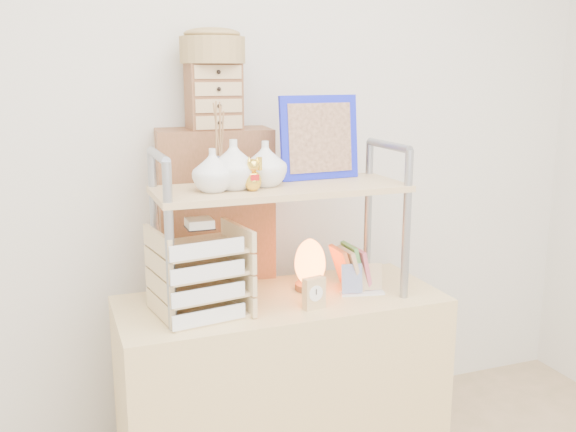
# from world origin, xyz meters

# --- Properties ---
(room_shell) EXTENTS (3.42, 3.41, 2.61)m
(room_shell) POSITION_xyz_m (0.00, 0.39, 1.69)
(room_shell) COLOR silver
(room_shell) RESTS_ON ground
(desk) EXTENTS (1.20, 0.50, 0.75)m
(desk) POSITION_xyz_m (0.00, 1.20, 0.38)
(desk) COLOR tan
(desk) RESTS_ON ground
(cabinet) EXTENTS (0.47, 0.29, 1.35)m
(cabinet) POSITION_xyz_m (-0.15, 1.57, 0.68)
(cabinet) COLOR brown
(cabinet) RESTS_ON ground
(hutch) EXTENTS (0.90, 0.34, 0.74)m
(hutch) POSITION_xyz_m (-0.04, 1.21, 1.19)
(hutch) COLOR gray
(hutch) RESTS_ON desk
(letter_tray) EXTENTS (0.31, 0.30, 0.34)m
(letter_tray) POSITION_xyz_m (-0.31, 1.14, 0.89)
(letter_tray) COLOR tan
(letter_tray) RESTS_ON desk
(salt_lamp) EXTENTS (0.13, 0.12, 0.20)m
(salt_lamp) POSITION_xyz_m (0.14, 1.25, 0.85)
(salt_lamp) COLOR brown
(salt_lamp) RESTS_ON desk
(desk_clock) EXTENTS (0.09, 0.05, 0.11)m
(desk_clock) POSITION_xyz_m (0.07, 1.06, 0.81)
(desk_clock) COLOR tan
(desk_clock) RESTS_ON desk
(postcard_stand) EXTENTS (0.17, 0.08, 0.12)m
(postcard_stand) POSITION_xyz_m (0.30, 1.14, 0.78)
(postcard_stand) COLOR white
(postcard_stand) RESTS_ON desk
(drawer_chest) EXTENTS (0.20, 0.16, 0.25)m
(drawer_chest) POSITION_xyz_m (-0.15, 1.55, 1.48)
(drawer_chest) COLOR brown
(drawer_chest) RESTS_ON cabinet
(woven_basket) EXTENTS (0.25, 0.25, 0.10)m
(woven_basket) POSITION_xyz_m (-0.15, 1.55, 1.65)
(woven_basket) COLOR olive
(woven_basket) RESTS_ON drawer_chest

